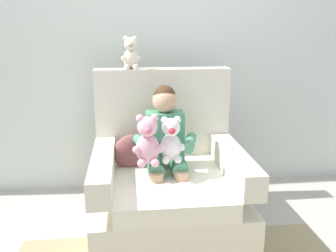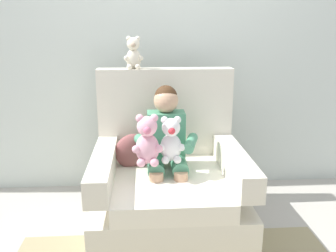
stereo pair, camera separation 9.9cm
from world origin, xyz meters
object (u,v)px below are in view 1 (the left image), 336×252
object	(u,v)px
seated_child	(166,140)
plush_pink	(148,142)
throw_pillow	(132,152)
armchair	(168,182)
plush_white	(171,141)
plush_cream_on_backrest	(131,54)

from	to	relation	value
seated_child	plush_pink	size ratio (longest dim) A/B	2.49
plush_pink	throw_pillow	bearing A→B (deg)	114.58
armchair	seated_child	world-z (taller)	armchair
seated_child	plush_white	world-z (taller)	seated_child
plush_pink	plush_white	xyz separation A→B (m)	(0.15, 0.04, -0.01)
plush_white	plush_cream_on_backrest	xyz separation A→B (m)	(-0.24, 0.46, 0.52)
plush_white	throw_pillow	xyz separation A→B (m)	(-0.25, 0.23, -0.15)
armchair	plush_cream_on_backrest	xyz separation A→B (m)	(-0.23, 0.35, 0.86)
plush_pink	plush_white	size ratio (longest dim) A/B	1.09
plush_white	throw_pillow	bearing A→B (deg)	135.04
armchair	plush_pink	world-z (taller)	armchair
plush_pink	plush_cream_on_backrest	distance (m)	0.72
armchair	plush_white	world-z (taller)	armchair
seated_child	throw_pillow	world-z (taller)	seated_child
armchair	plush_cream_on_backrest	size ratio (longest dim) A/B	4.51
plush_cream_on_backrest	plush_pink	bearing A→B (deg)	-73.78
plush_white	plush_cream_on_backrest	size ratio (longest dim) A/B	1.29
plush_pink	plush_white	world-z (taller)	plush_pink
plush_cream_on_backrest	throw_pillow	xyz separation A→B (m)	(-0.02, -0.23, -0.67)
armchair	throw_pillow	world-z (taller)	armchair
seated_child	plush_cream_on_backrest	world-z (taller)	plush_cream_on_backrest
armchair	plush_cream_on_backrest	distance (m)	0.96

